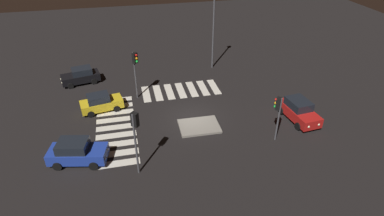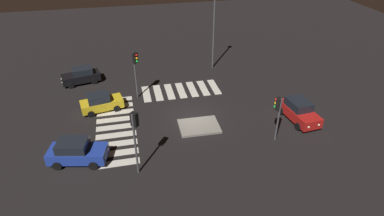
% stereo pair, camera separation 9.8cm
% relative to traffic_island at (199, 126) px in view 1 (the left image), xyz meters
% --- Properties ---
extents(ground_plane, '(80.00, 80.00, 0.00)m').
position_rel_traffic_island_xyz_m(ground_plane, '(0.27, -1.49, -0.09)').
color(ground_plane, black).
extents(traffic_island, '(3.34, 2.54, 0.18)m').
position_rel_traffic_island_xyz_m(traffic_island, '(0.00, 0.00, 0.00)').
color(traffic_island, gray).
rests_on(traffic_island, ground).
extents(car_blue, '(4.29, 2.54, 1.77)m').
position_rel_traffic_island_xyz_m(car_blue, '(9.43, 2.25, 0.78)').
color(car_blue, '#1E389E').
rests_on(car_blue, ground).
extents(car_red, '(2.27, 4.26, 1.80)m').
position_rel_traffic_island_xyz_m(car_red, '(-8.51, 0.74, 0.79)').
color(car_red, red).
rests_on(car_red, ground).
extents(car_black, '(4.02, 2.39, 1.66)m').
position_rel_traffic_island_xyz_m(car_black, '(9.98, -10.46, 0.72)').
color(car_black, black).
rests_on(car_black, ground).
extents(car_yellow, '(3.86, 2.26, 1.60)m').
position_rel_traffic_island_xyz_m(car_yellow, '(7.89, -4.50, 0.70)').
color(car_yellow, gold).
rests_on(car_yellow, ground).
extents(traffic_light_north, '(0.54, 0.53, 4.74)m').
position_rel_traffic_island_xyz_m(traffic_light_north, '(5.24, 4.23, 3.49)').
color(traffic_light_north, '#47474C').
rests_on(traffic_light_north, ground).
extents(traffic_light_west, '(0.53, 0.54, 3.72)m').
position_rel_traffic_island_xyz_m(traffic_light_west, '(-5.29, 2.86, 2.73)').
color(traffic_light_west, '#47474C').
rests_on(traffic_light_west, ground).
extents(traffic_light_east, '(0.54, 0.53, 4.60)m').
position_rel_traffic_island_xyz_m(traffic_light_east, '(4.50, -6.03, 3.39)').
color(traffic_light_east, '#47474C').
rests_on(traffic_light_east, ground).
extents(street_lamp, '(0.56, 0.56, 8.61)m').
position_rel_traffic_island_xyz_m(street_lamp, '(-4.29, -11.22, 5.68)').
color(street_lamp, '#47474C').
rests_on(street_lamp, ground).
extents(crosswalk_near, '(7.60, 3.20, 0.02)m').
position_rel_traffic_island_xyz_m(crosswalk_near, '(0.27, -6.59, -0.08)').
color(crosswalk_near, silver).
rests_on(crosswalk_near, ground).
extents(crosswalk_side, '(3.20, 9.90, 0.02)m').
position_rel_traffic_island_xyz_m(crosswalk_side, '(6.75, -1.49, -0.08)').
color(crosswalk_side, silver).
rests_on(crosswalk_side, ground).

